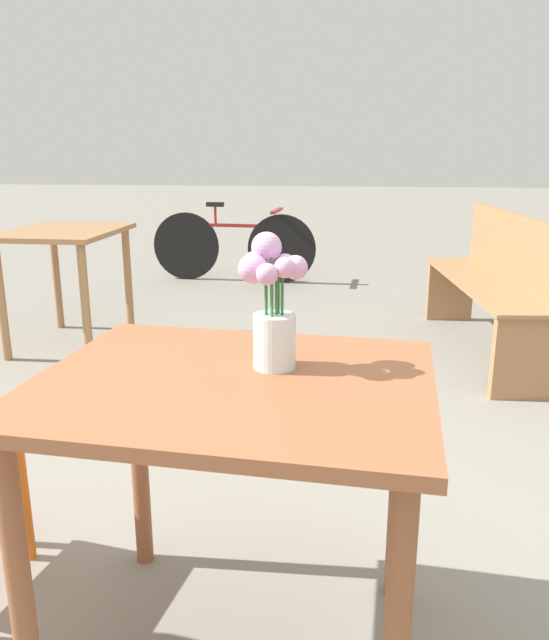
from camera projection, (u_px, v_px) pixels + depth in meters
table_front at (235, 426)px, 1.40m from camera, size 0.93×0.79×0.73m
flower_vase at (272, 309)px, 1.40m from camera, size 0.15×0.14×0.31m
bench_near at (496, 279)px, 3.76m from camera, size 0.50×1.66×0.85m
table_back at (66, 250)px, 3.88m from camera, size 0.64×0.83×0.74m
bicycle at (234, 246)px, 5.86m from camera, size 1.56×0.44×0.74m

